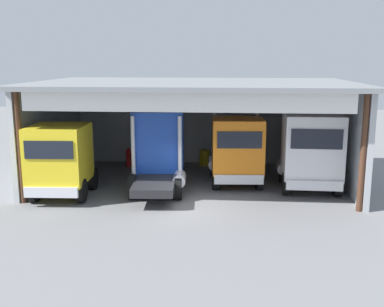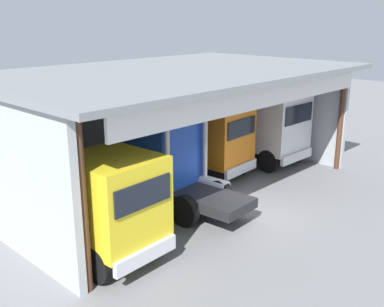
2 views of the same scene
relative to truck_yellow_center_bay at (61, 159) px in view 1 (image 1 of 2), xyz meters
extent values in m
plane|color=slate|center=(5.71, -1.04, -1.77)|extent=(80.00, 80.00, 0.00)
cube|color=#ADB2B7|center=(5.71, 7.72, 0.66)|extent=(14.75, 0.24, 4.87)
cube|color=#ADB2B7|center=(-1.67, 3.34, 0.66)|extent=(0.24, 8.76, 4.87)
cube|color=#ADB2B7|center=(13.08, 3.34, 0.66)|extent=(0.24, 8.76, 4.87)
cube|color=gray|center=(5.71, 2.91, 3.19)|extent=(15.35, 9.60, 0.20)
cylinder|color=#4C2D1E|center=(-1.42, -0.89, 0.66)|extent=(0.24, 0.24, 4.87)
cylinder|color=#4C2D1E|center=(12.83, -0.89, 0.66)|extent=(0.24, 0.24, 4.87)
cube|color=white|center=(5.71, -1.38, 2.74)|extent=(13.27, 0.12, 0.90)
cube|color=yellow|center=(0.03, -0.20, 0.27)|extent=(2.51, 2.67, 2.52)
cube|color=black|center=(0.09, -1.50, 0.71)|extent=(2.03, 0.16, 0.75)
cube|color=silver|center=(0.09, -1.53, -1.09)|extent=(2.27, 0.27, 0.44)
cube|color=#232326|center=(-0.04, 1.36, -1.06)|extent=(1.92, 2.93, 0.36)
cylinder|color=silver|center=(1.04, 1.27, -0.01)|extent=(0.18, 0.18, 2.46)
cylinder|color=silver|center=(-1.11, 1.17, -0.01)|extent=(0.18, 0.18, 2.46)
cylinder|color=silver|center=(-1.10, 1.01, -0.94)|extent=(0.62, 1.23, 0.56)
cylinder|color=black|center=(1.10, -0.66, -1.24)|extent=(0.35, 1.08, 1.07)
cylinder|color=black|center=(-0.99, -0.76, -1.24)|extent=(0.35, 1.08, 1.07)
cylinder|color=black|center=(1.00, 1.41, -1.24)|extent=(0.35, 1.08, 1.07)
cylinder|color=black|center=(-1.09, 1.31, -1.24)|extent=(0.35, 1.08, 1.07)
cube|color=#1E47B7|center=(4.11, 2.04, 0.52)|extent=(2.48, 2.28, 2.95)
cube|color=black|center=(4.04, 3.12, 1.03)|extent=(2.00, 0.18, 0.89)
cube|color=silver|center=(4.04, 3.15, -1.06)|extent=(2.24, 0.30, 0.44)
cube|color=#232326|center=(4.23, 0.07, -1.03)|extent=(1.99, 3.69, 0.36)
cylinder|color=silver|center=(3.13, 0.76, 0.33)|extent=(0.18, 0.18, 3.08)
cylinder|color=silver|center=(5.24, 0.89, 0.33)|extent=(0.18, 0.18, 3.08)
cylinder|color=silver|center=(5.27, 0.43, -0.91)|extent=(0.63, 1.23, 0.56)
cylinder|color=black|center=(3.06, 2.40, -1.21)|extent=(0.37, 1.15, 1.13)
cylinder|color=black|center=(5.11, 2.53, -1.21)|extent=(0.37, 1.15, 1.13)
cylinder|color=black|center=(3.21, 0.01, -1.21)|extent=(0.37, 1.15, 1.13)
cylinder|color=black|center=(5.26, 0.13, -1.21)|extent=(0.37, 1.15, 1.13)
cube|color=orange|center=(7.86, 2.34, 0.31)|extent=(2.54, 2.37, 2.58)
cube|color=black|center=(7.94, 1.22, 0.76)|extent=(2.03, 0.20, 0.77)
cube|color=silver|center=(7.94, 1.19, -1.08)|extent=(2.28, 0.31, 0.44)
cube|color=#232326|center=(7.73, 4.30, -1.05)|extent=(2.03, 3.68, 0.36)
cylinder|color=silver|center=(8.86, 3.67, 0.31)|extent=(0.18, 0.18, 3.10)
cylinder|color=silver|center=(6.71, 3.52, 0.31)|extent=(0.18, 0.18, 3.10)
cylinder|color=silver|center=(6.68, 3.93, -0.93)|extent=(0.64, 1.23, 0.56)
cylinder|color=black|center=(8.94, 1.97, -1.23)|extent=(0.37, 1.10, 1.08)
cylinder|color=black|center=(6.85, 1.83, -1.23)|extent=(0.37, 1.10, 1.08)
cylinder|color=black|center=(8.78, 4.37, -1.23)|extent=(0.37, 1.10, 1.08)
cylinder|color=black|center=(6.69, 4.23, -1.23)|extent=(0.37, 1.10, 1.08)
cube|color=white|center=(11.26, 1.68, 0.47)|extent=(2.64, 2.54, 2.90)
cube|color=black|center=(11.23, 0.42, 0.98)|extent=(2.19, 0.11, 0.87)
cube|color=silver|center=(11.23, 0.39, -1.08)|extent=(2.46, 0.22, 0.44)
cube|color=#232326|center=(11.30, 3.50, -1.05)|extent=(2.01, 3.37, 0.36)
cylinder|color=silver|center=(12.45, 3.04, 0.26)|extent=(0.18, 0.18, 2.97)
cylinder|color=silver|center=(10.13, 3.09, 0.26)|extent=(0.18, 0.18, 2.97)
cylinder|color=silver|center=(10.13, 3.23, -0.93)|extent=(0.59, 1.21, 0.56)
cylinder|color=black|center=(12.39, 1.15, -1.23)|extent=(0.33, 1.10, 1.10)
cylinder|color=black|center=(10.11, 1.21, -1.23)|extent=(0.33, 1.10, 1.10)
cylinder|color=black|center=(12.44, 3.48, -1.23)|extent=(0.33, 1.10, 1.10)
cylinder|color=black|center=(10.16, 3.53, -1.23)|extent=(0.33, 1.10, 1.10)
cylinder|color=gold|center=(6.04, 6.99, -1.34)|extent=(0.58, 0.58, 0.87)
cube|color=red|center=(1.99, 6.46, -1.27)|extent=(0.90, 0.60, 1.00)
camera|label=1|loc=(7.44, -19.40, 4.35)|focal=42.95mm
camera|label=2|loc=(-7.33, -10.34, 5.30)|focal=42.86mm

